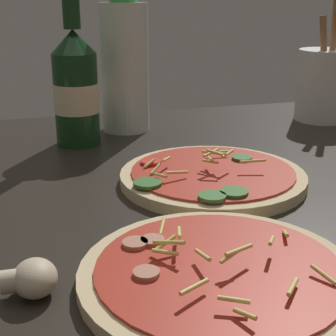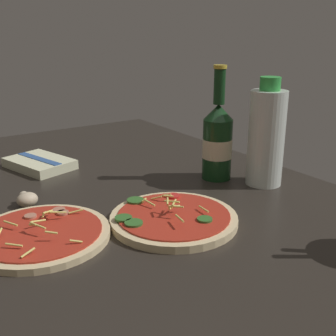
% 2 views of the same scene
% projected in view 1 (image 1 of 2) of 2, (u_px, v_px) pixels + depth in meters
% --- Properties ---
extents(counter_slab, '(1.60, 0.90, 0.03)m').
position_uv_depth(counter_slab, '(169.00, 202.00, 0.64)').
color(counter_slab, '#28231E').
rests_on(counter_slab, ground).
extents(pizza_near, '(0.24, 0.24, 0.04)m').
position_uv_depth(pizza_near, '(219.00, 274.00, 0.44)').
color(pizza_near, beige).
rests_on(pizza_near, counter_slab).
extents(pizza_far, '(0.24, 0.24, 0.05)m').
position_uv_depth(pizza_far, '(212.00, 177.00, 0.66)').
color(pizza_far, beige).
rests_on(pizza_far, counter_slab).
extents(beer_bottle, '(0.07, 0.07, 0.27)m').
position_uv_depth(beer_bottle, '(76.00, 85.00, 0.81)').
color(beer_bottle, '#143819').
rests_on(beer_bottle, counter_slab).
extents(oil_bottle, '(0.08, 0.08, 0.25)m').
position_uv_depth(oil_bottle, '(125.00, 66.00, 0.88)').
color(oil_bottle, silver).
rests_on(oil_bottle, counter_slab).
extents(mushroom_left, '(0.05, 0.04, 0.03)m').
position_uv_depth(mushroom_left, '(32.00, 278.00, 0.42)').
color(mushroom_left, beige).
rests_on(mushroom_left, counter_slab).
extents(utensil_crock, '(0.10, 0.10, 0.23)m').
position_uv_depth(utensil_crock, '(324.00, 84.00, 0.97)').
color(utensil_crock, silver).
rests_on(utensil_crock, counter_slab).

